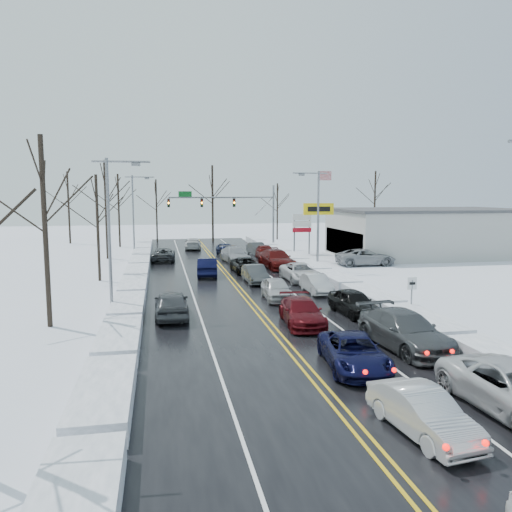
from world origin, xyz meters
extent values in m
plane|color=white|center=(0.00, 0.00, 0.00)|extent=(160.00, 160.00, 0.00)
cube|color=black|center=(0.00, 2.00, 0.01)|extent=(14.00, 84.00, 0.01)
cube|color=white|center=(-7.60, 2.00, 0.00)|extent=(1.85, 72.00, 0.80)
cube|color=white|center=(7.60, 2.00, 0.00)|extent=(1.85, 72.00, 0.80)
cylinder|color=slate|center=(8.50, 28.00, 4.00)|extent=(0.24, 0.24, 8.00)
cylinder|color=slate|center=(2.00, 28.00, 6.50)|extent=(13.00, 0.18, 0.18)
cylinder|color=slate|center=(7.30, 28.00, 5.40)|extent=(2.33, 0.10, 2.33)
cube|color=#0C591E|center=(-2.50, 28.00, 6.90)|extent=(1.60, 0.08, 0.70)
cube|color=black|center=(3.50, 28.00, 5.85)|extent=(0.32, 0.25, 1.05)
sphere|color=#3F0705|center=(3.50, 27.84, 6.15)|extent=(0.20, 0.20, 0.20)
sphere|color=orange|center=(3.50, 27.84, 5.85)|extent=(0.22, 0.22, 0.22)
sphere|color=black|center=(3.50, 27.84, 5.55)|extent=(0.20, 0.20, 0.20)
cube|color=black|center=(-0.50, 28.00, 5.85)|extent=(0.32, 0.25, 1.05)
sphere|color=#3F0705|center=(-0.50, 27.84, 6.15)|extent=(0.20, 0.20, 0.20)
sphere|color=orange|center=(-0.50, 27.84, 5.85)|extent=(0.22, 0.22, 0.22)
sphere|color=black|center=(-0.50, 27.84, 5.55)|extent=(0.20, 0.20, 0.20)
cube|color=black|center=(-4.50, 28.00, 5.85)|extent=(0.32, 0.25, 1.05)
sphere|color=#3F0705|center=(-4.50, 27.84, 6.15)|extent=(0.20, 0.20, 0.20)
sphere|color=orange|center=(-4.50, 27.84, 5.85)|extent=(0.22, 0.22, 0.22)
sphere|color=black|center=(-4.50, 27.84, 5.55)|extent=(0.20, 0.20, 0.20)
cylinder|color=slate|center=(10.50, 16.00, 2.80)|extent=(0.20, 0.20, 5.60)
cube|color=yellow|center=(10.50, 16.00, 5.40)|extent=(3.20, 0.30, 1.20)
cube|color=black|center=(10.50, 15.83, 5.40)|extent=(2.40, 0.04, 0.50)
cylinder|color=slate|center=(9.60, 22.00, 2.00)|extent=(0.16, 0.16, 4.00)
cylinder|color=slate|center=(11.40, 22.00, 2.00)|extent=(0.16, 0.16, 4.00)
cube|color=white|center=(10.50, 22.00, 4.30)|extent=(2.20, 0.22, 0.70)
cube|color=white|center=(10.50, 22.00, 3.50)|extent=(2.20, 0.22, 0.70)
cube|color=#A70C1B|center=(10.50, 22.00, 2.80)|extent=(2.20, 0.22, 0.50)
cylinder|color=slate|center=(8.20, -8.00, 1.10)|extent=(0.08, 0.08, 2.20)
cube|color=white|center=(8.20, -8.00, 2.00)|extent=(0.55, 0.05, 0.70)
cube|color=black|center=(8.20, -8.04, 2.00)|extent=(0.35, 0.02, 0.15)
cylinder|color=silver|center=(15.00, 30.00, 5.00)|extent=(0.14, 0.14, 10.00)
cube|color=#AAABA6|center=(24.00, 18.00, 2.50)|extent=(20.00, 12.00, 5.00)
cube|color=#262628|center=(14.05, 18.00, 1.60)|extent=(0.10, 11.00, 2.80)
cube|color=#3F3F42|center=(24.00, 18.00, 5.15)|extent=(20.40, 12.40, 0.30)
cylinder|color=slate|center=(8.50, 10.00, 4.50)|extent=(0.18, 0.18, 9.00)
cylinder|color=slate|center=(7.70, 10.00, 8.80)|extent=(3.20, 0.12, 0.12)
cube|color=slate|center=(6.90, 10.00, 8.65)|extent=(0.50, 0.25, 0.18)
cylinder|color=slate|center=(-8.50, -4.00, 4.50)|extent=(0.18, 0.18, 9.00)
cylinder|color=slate|center=(-7.70, -4.00, 8.80)|extent=(3.20, 0.12, 0.12)
cube|color=slate|center=(-6.90, -4.00, 8.65)|extent=(0.50, 0.25, 0.18)
cylinder|color=slate|center=(-8.50, 24.00, 4.50)|extent=(0.18, 0.18, 9.00)
cylinder|color=slate|center=(-7.70, 24.00, 8.80)|extent=(3.20, 0.12, 0.12)
cube|color=slate|center=(-6.90, 24.00, 8.65)|extent=(0.50, 0.25, 0.18)
cylinder|color=#2D231C|center=(-11.50, -6.00, 5.00)|extent=(0.27, 0.27, 10.00)
cylinder|color=#2D231C|center=(-10.50, 8.00, 4.25)|extent=(0.23, 0.23, 8.50)
cylinder|color=#2D231C|center=(-11.20, 22.00, 5.25)|extent=(0.28, 0.28, 10.50)
cylinder|color=#2D231C|center=(-10.80, 34.00, 4.75)|extent=(0.25, 0.25, 9.50)
cylinder|color=#2D231C|center=(-18.00, 40.00, 5.00)|extent=(0.27, 0.27, 10.00)
cylinder|color=#2D231C|center=(-6.00, 41.00, 4.50)|extent=(0.24, 0.24, 9.00)
cylinder|color=#2D231C|center=(2.00, 39.00, 5.50)|extent=(0.29, 0.29, 11.00)
cylinder|color=#2D231C|center=(12.00, 40.50, 4.25)|extent=(0.23, 0.23, 8.50)
cylinder|color=#2D231C|center=(28.00, 41.00, 5.25)|extent=(0.28, 0.28, 10.50)
imported|color=silver|center=(1.75, -20.70, 0.00)|extent=(1.91, 4.21, 1.34)
imported|color=black|center=(1.90, -15.07, 0.00)|extent=(2.82, 5.07, 1.34)
imported|color=#4F0A10|center=(1.72, -8.19, 0.00)|extent=(2.34, 4.99, 1.41)
imported|color=#BABABC|center=(1.86, -1.76, 0.00)|extent=(1.87, 4.29, 1.44)
imported|color=#383B3C|center=(1.64, 4.66, 0.00)|extent=(1.59, 4.28, 1.40)
imported|color=black|center=(1.81, 9.75, 0.00)|extent=(2.38, 4.88, 1.33)
imported|color=gray|center=(1.84, 16.62, 0.00)|extent=(2.86, 5.58, 1.55)
imported|color=black|center=(1.68, 22.30, 0.00)|extent=(2.19, 4.36, 1.43)
imported|color=#424447|center=(5.16, -13.07, 0.00)|extent=(2.89, 5.98, 1.68)
imported|color=black|center=(5.31, -6.63, 0.00)|extent=(2.10, 4.45, 1.47)
imported|color=#BABABD|center=(5.15, -0.10, 0.00)|extent=(1.43, 4.04, 1.33)
imported|color=silver|center=(5.36, 4.65, 0.00)|extent=(2.52, 5.28, 1.45)
imported|color=#470A09|center=(5.09, 11.86, 0.00)|extent=(2.90, 6.12, 1.72)
imported|color=#4F0C0A|center=(5.42, 18.55, 0.00)|extent=(2.25, 4.71, 1.55)
imported|color=#393C3E|center=(5.29, 22.38, 0.00)|extent=(1.93, 4.36, 1.39)
imported|color=black|center=(-1.71, 8.73, 0.00)|extent=(2.13, 4.85, 1.55)
imported|color=#3C3E41|center=(-5.33, 18.93, 0.00)|extent=(2.58, 5.20, 1.42)
imported|color=silver|center=(-1.56, 29.27, 0.00)|extent=(2.42, 5.10, 1.44)
imported|color=#444649|center=(-5.11, -5.31, 0.00)|extent=(1.90, 4.70, 1.60)
imported|color=#96999D|center=(14.10, 12.07, 0.00)|extent=(5.89, 2.91, 1.61)
imported|color=#383B3D|center=(17.08, 16.58, 0.00)|extent=(2.41, 4.98, 1.40)
imported|color=black|center=(14.91, 22.45, 0.00)|extent=(1.78, 4.00, 1.34)
camera|label=1|loc=(-5.69, -33.40, 7.05)|focal=35.00mm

